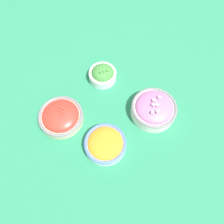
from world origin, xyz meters
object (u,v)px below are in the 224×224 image
bowl_broccoli (103,74)px  bowl_carrots (105,144)px  bowl_cherry_tomatoes (61,116)px  bowl_red_onion (154,109)px

bowl_broccoli → bowl_carrots: (-0.14, 0.27, -0.01)m
bowl_broccoli → bowl_carrots: bowl_broccoli is taller
bowl_broccoli → bowl_cherry_tomatoes: bearing=75.8°
bowl_red_onion → bowl_broccoli: bowl_red_onion is taller
bowl_cherry_tomatoes → bowl_carrots: bowl_cherry_tomatoes is taller
bowl_cherry_tomatoes → bowl_carrots: bearing=172.5°
bowl_red_onion → bowl_carrots: 0.24m
bowl_cherry_tomatoes → bowl_broccoli: 0.26m
bowl_broccoli → bowl_carrots: bearing=117.7°
bowl_broccoli → bowl_carrots: 0.31m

